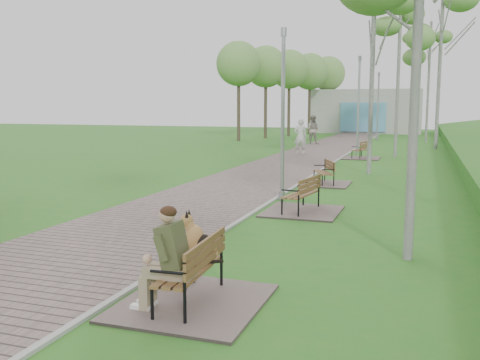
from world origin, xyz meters
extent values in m
cube|color=#61514E|center=(-1.75, 21.50, 0.02)|extent=(3.50, 67.00, 0.04)
cube|color=#999993|center=(0.00, 21.50, 0.03)|extent=(0.10, 67.00, 0.05)
cube|color=#9E9E99|center=(-1.50, 51.00, 2.00)|extent=(10.00, 5.00, 4.00)
cube|color=#5496BB|center=(-1.50, 48.40, 1.50)|extent=(4.00, 0.20, 2.60)
cube|color=#61514E|center=(1.02, 5.31, 0.02)|extent=(1.77, 1.97, 0.04)
cube|color=brown|center=(0.97, 5.31, 0.44)|extent=(0.52, 1.50, 0.04)
cube|color=brown|center=(1.21, 5.32, 0.71)|extent=(0.12, 1.48, 0.33)
cube|color=#61514E|center=(1.07, 11.66, 0.02)|extent=(1.75, 1.94, 0.04)
cube|color=brown|center=(1.02, 11.66, 0.44)|extent=(0.65, 1.51, 0.04)
cube|color=brown|center=(1.25, 11.62, 0.70)|extent=(0.26, 1.44, 0.32)
cube|color=#61514E|center=(0.77, 16.36, 0.02)|extent=(1.56, 1.74, 0.04)
cube|color=brown|center=(0.72, 16.36, 0.39)|extent=(0.87, 1.35, 0.03)
cube|color=brown|center=(0.92, 16.44, 0.63)|extent=(0.55, 1.21, 0.29)
cube|color=#61514E|center=(0.94, 25.47, 0.02)|extent=(1.70, 1.89, 0.04)
cube|color=brown|center=(0.89, 25.47, 0.42)|extent=(0.74, 1.47, 0.04)
cube|color=brown|center=(1.11, 25.42, 0.68)|extent=(0.36, 1.39, 0.31)
cylinder|color=#93959A|center=(0.19, 13.07, 0.13)|extent=(0.18, 0.18, 0.26)
cylinder|color=#93959A|center=(0.19, 13.07, 2.19)|extent=(0.11, 0.11, 4.39)
cylinder|color=#93959A|center=(0.19, 13.07, 4.43)|extent=(0.16, 0.16, 0.22)
cylinder|color=#93959A|center=(0.38, 28.41, 0.15)|extent=(0.20, 0.20, 0.30)
cylinder|color=#93959A|center=(0.38, 28.41, 2.48)|extent=(0.12, 0.12, 4.95)
cylinder|color=#93959A|center=(0.38, 28.41, 5.00)|extent=(0.18, 0.18, 0.25)
cylinder|color=#93959A|center=(0.41, 40.54, 0.14)|extent=(0.19, 0.19, 0.29)
cylinder|color=#93959A|center=(0.41, 40.54, 2.40)|extent=(0.11, 0.11, 4.79)
cylinder|color=#93959A|center=(0.41, 40.54, 4.84)|extent=(0.17, 0.17, 0.24)
imported|color=silver|center=(-2.38, 26.78, 0.93)|extent=(0.75, 0.57, 1.85)
imported|color=gray|center=(-3.20, 34.08, 0.96)|extent=(0.94, 0.74, 1.91)
cylinder|color=silver|center=(3.59, 8.33, 3.34)|extent=(0.16, 0.16, 6.68)
cylinder|color=silver|center=(1.86, 19.51, 3.78)|extent=(0.16, 0.16, 7.57)
ellipsoid|color=#6A994A|center=(1.86, 19.51, 6.20)|extent=(2.30, 2.30, 3.33)
cylinder|color=silver|center=(2.45, 26.55, 4.26)|extent=(0.16, 0.16, 8.52)
ellipsoid|color=#6A994A|center=(2.45, 26.55, 6.98)|extent=(2.33, 2.33, 3.75)
cylinder|color=silver|center=(4.43, 32.64, 4.78)|extent=(0.20, 0.20, 9.56)
ellipsoid|color=#6A994A|center=(4.43, 32.64, 7.84)|extent=(2.91, 2.91, 4.21)
cylinder|color=silver|center=(3.89, 38.39, 4.08)|extent=(0.18, 0.18, 8.15)
ellipsoid|color=#6A994A|center=(3.89, 38.39, 6.68)|extent=(2.66, 2.66, 3.59)
camera|label=1|loc=(3.75, -0.74, 2.54)|focal=40.00mm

